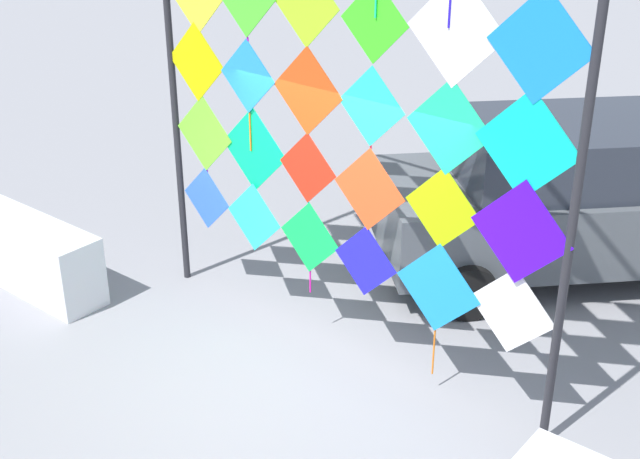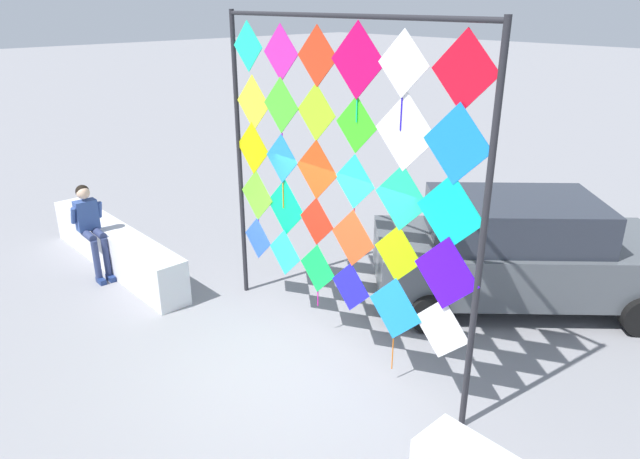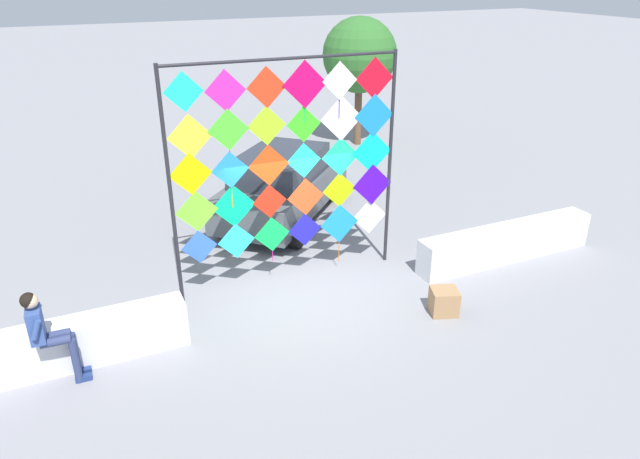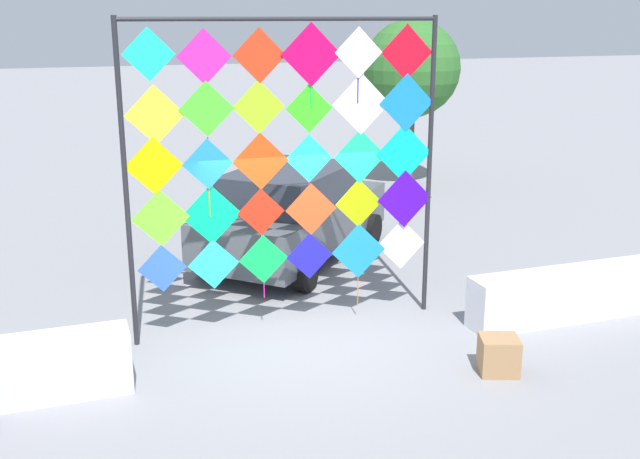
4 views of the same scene
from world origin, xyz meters
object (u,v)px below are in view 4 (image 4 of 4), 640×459
Objects in this scene: parked_car at (293,213)px; tree_far_right at (416,69)px; kite_display_rack at (290,153)px; cardboard_box_large at (499,355)px.

parked_car is 1.05× the size of tree_far_right.
tree_far_right is at bearing 53.77° from kite_display_rack.
parked_car is 7.35m from tree_far_right.
cardboard_box_large is (2.01, -2.31, -2.30)m from kite_display_rack.
tree_far_right is (5.87, 8.01, 0.49)m from kite_display_rack.
parked_car is (0.97, 2.98, -1.67)m from kite_display_rack.
parked_car is at bearing -134.25° from tree_far_right.
parked_car is 9.44× the size of cardboard_box_large.
kite_display_rack is 9.94m from tree_far_right.
cardboard_box_large is at bearing -48.93° from kite_display_rack.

